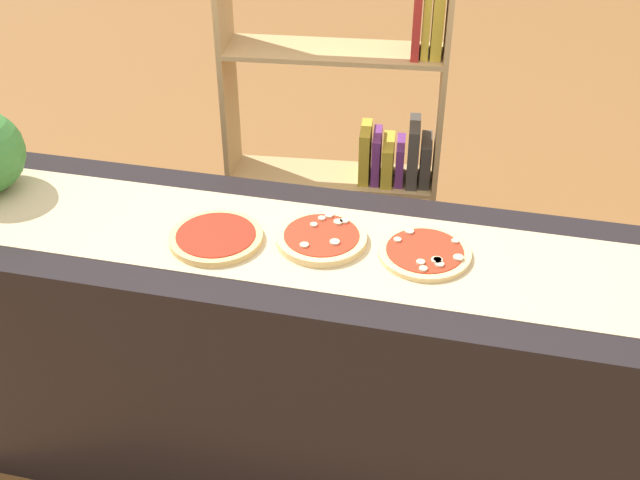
{
  "coord_description": "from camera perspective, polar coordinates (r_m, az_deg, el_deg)",
  "views": [
    {
      "loc": [
        0.42,
        -1.8,
        2.22
      ],
      "look_at": [
        0.0,
        0.0,
        0.93
      ],
      "focal_mm": 44.75,
      "sensor_mm": 36.0,
      "label": 1
    }
  ],
  "objects": [
    {
      "name": "ground_plane",
      "position": [
        2.89,
        0.0,
        -15.26
      ],
      "size": [
        12.0,
        12.0,
        0.0
      ],
      "primitive_type": "plane",
      "color": "brown"
    },
    {
      "name": "counter",
      "position": [
        2.56,
        0.0,
        -8.74
      ],
      "size": [
        2.52,
        0.63,
        0.91
      ],
      "primitive_type": "cube",
      "color": "black",
      "rests_on": "ground_plane"
    },
    {
      "name": "parchment_paper",
      "position": [
        2.27,
        0.0,
        -0.39
      ],
      "size": [
        2.18,
        0.41,
        0.0
      ],
      "primitive_type": "cube",
      "color": "tan",
      "rests_on": "counter"
    },
    {
      "name": "pizza_plain_0",
      "position": [
        2.3,
        -7.44,
        0.19
      ],
      "size": [
        0.27,
        0.27,
        0.02
      ],
      "color": "#DBB26B",
      "rests_on": "parchment_paper"
    },
    {
      "name": "pizza_mushroom_1",
      "position": [
        2.28,
        0.12,
        0.15
      ],
      "size": [
        0.26,
        0.26,
        0.03
      ],
      "color": "#E5C17F",
      "rests_on": "parchment_paper"
    },
    {
      "name": "pizza_mushroom_2",
      "position": [
        2.24,
        7.5,
        -0.9
      ],
      "size": [
        0.26,
        0.26,
        0.02
      ],
      "color": "#E5C17F",
      "rests_on": "parchment_paper"
    },
    {
      "name": "bookshelf",
      "position": [
        3.21,
        2.83,
        7.25
      ],
      "size": [
        0.87,
        0.33,
        1.64
      ],
      "color": "tan",
      "rests_on": "ground_plane"
    }
  ]
}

